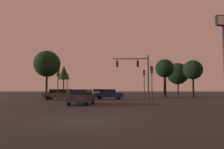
{
  "coord_description": "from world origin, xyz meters",
  "views": [
    {
      "loc": [
        1.67,
        -9.88,
        1.58
      ],
      "look_at": [
        1.05,
        17.39,
        3.59
      ],
      "focal_mm": 31.22,
      "sensor_mm": 36.0,
      "label": 1
    }
  ],
  "objects_px": {
    "traffic_signal_mast_arm": "(137,69)",
    "traffic_light_corner_left": "(67,81)",
    "car_parked_lot": "(66,93)",
    "tree_center_horizon": "(47,64)",
    "car_far_lane": "(98,92)",
    "tree_right_cluster": "(64,73)",
    "car_crossing_right": "(109,94)",
    "tree_lot_edge": "(178,74)",
    "traffic_light_far_side": "(144,78)",
    "traffic_light_median": "(58,78)",
    "car_crossing_left": "(60,94)",
    "store_sign_illuminated": "(224,41)",
    "car_nearside_lane": "(82,97)",
    "tree_behind_sign": "(193,70)",
    "tree_left_far": "(165,69)",
    "traffic_light_corner_right": "(152,76)"
  },
  "relations": [
    {
      "from": "tree_lot_edge",
      "to": "traffic_signal_mast_arm",
      "type": "bearing_deg",
      "value": -122.66
    },
    {
      "from": "traffic_light_corner_left",
      "to": "traffic_light_median",
      "type": "xyz_separation_m",
      "value": [
        0.69,
        -7.3,
        0.04
      ]
    },
    {
      "from": "traffic_light_corner_left",
      "to": "tree_lot_edge",
      "type": "height_order",
      "value": "tree_lot_edge"
    },
    {
      "from": "tree_right_cluster",
      "to": "car_crossing_left",
      "type": "bearing_deg",
      "value": -75.91
    },
    {
      "from": "car_far_lane",
      "to": "tree_left_far",
      "type": "distance_m",
      "value": 14.92
    },
    {
      "from": "tree_center_horizon",
      "to": "car_crossing_left",
      "type": "bearing_deg",
      "value": -56.96
    },
    {
      "from": "traffic_signal_mast_arm",
      "to": "traffic_light_median",
      "type": "relative_size",
      "value": 1.61
    },
    {
      "from": "car_nearside_lane",
      "to": "tree_right_cluster",
      "type": "xyz_separation_m",
      "value": [
        -10.67,
        32.17,
        5.16
      ]
    },
    {
      "from": "store_sign_illuminated",
      "to": "tree_right_cluster",
      "type": "relative_size",
      "value": 1.07
    },
    {
      "from": "traffic_light_corner_left",
      "to": "store_sign_illuminated",
      "type": "height_order",
      "value": "store_sign_illuminated"
    },
    {
      "from": "traffic_signal_mast_arm",
      "to": "traffic_light_corner_left",
      "type": "relative_size",
      "value": 1.64
    },
    {
      "from": "traffic_light_corner_left",
      "to": "tree_left_far",
      "type": "height_order",
      "value": "tree_left_far"
    },
    {
      "from": "car_crossing_right",
      "to": "tree_lot_edge",
      "type": "relative_size",
      "value": 0.56
    },
    {
      "from": "traffic_signal_mast_arm",
      "to": "traffic_light_corner_right",
      "type": "height_order",
      "value": "traffic_signal_mast_arm"
    },
    {
      "from": "car_crossing_right",
      "to": "tree_center_horizon",
      "type": "height_order",
      "value": "tree_center_horizon"
    },
    {
      "from": "traffic_light_corner_left",
      "to": "car_far_lane",
      "type": "height_order",
      "value": "traffic_light_corner_left"
    },
    {
      "from": "traffic_light_median",
      "to": "traffic_light_far_side",
      "type": "height_order",
      "value": "traffic_light_far_side"
    },
    {
      "from": "traffic_light_far_side",
      "to": "car_crossing_left",
      "type": "xyz_separation_m",
      "value": [
        -13.01,
        -5.85,
        -2.62
      ]
    },
    {
      "from": "tree_center_horizon",
      "to": "car_far_lane",
      "type": "bearing_deg",
      "value": 41.02
    },
    {
      "from": "traffic_light_corner_left",
      "to": "store_sign_illuminated",
      "type": "distance_m",
      "value": 22.97
    },
    {
      "from": "car_parked_lot",
      "to": "store_sign_illuminated",
      "type": "bearing_deg",
      "value": -46.72
    },
    {
      "from": "traffic_light_corner_right",
      "to": "traffic_light_median",
      "type": "height_order",
      "value": "traffic_light_corner_right"
    },
    {
      "from": "car_crossing_right",
      "to": "tree_behind_sign",
      "type": "height_order",
      "value": "tree_behind_sign"
    },
    {
      "from": "car_far_lane",
      "to": "tree_left_far",
      "type": "relative_size",
      "value": 0.59
    },
    {
      "from": "traffic_light_corner_right",
      "to": "tree_behind_sign",
      "type": "xyz_separation_m",
      "value": [
        8.31,
        8.13,
        1.58
      ]
    },
    {
      "from": "traffic_light_corner_left",
      "to": "car_nearside_lane",
      "type": "distance_m",
      "value": 13.0
    },
    {
      "from": "car_far_lane",
      "to": "tree_right_cluster",
      "type": "height_order",
      "value": "tree_right_cluster"
    },
    {
      "from": "tree_center_horizon",
      "to": "traffic_light_median",
      "type": "bearing_deg",
      "value": -63.35
    },
    {
      "from": "traffic_signal_mast_arm",
      "to": "traffic_light_corner_left",
      "type": "distance_m",
      "value": 11.74
    },
    {
      "from": "car_parked_lot",
      "to": "tree_center_horizon",
      "type": "distance_m",
      "value": 7.47
    },
    {
      "from": "car_nearside_lane",
      "to": "car_crossing_right",
      "type": "xyz_separation_m",
      "value": [
        2.37,
        9.5,
        -0.0
      ]
    },
    {
      "from": "traffic_light_median",
      "to": "tree_behind_sign",
      "type": "relative_size",
      "value": 0.64
    },
    {
      "from": "traffic_light_far_side",
      "to": "car_crossing_left",
      "type": "relative_size",
      "value": 1.03
    },
    {
      "from": "traffic_signal_mast_arm",
      "to": "car_parked_lot",
      "type": "relative_size",
      "value": 1.47
    },
    {
      "from": "car_nearside_lane",
      "to": "traffic_signal_mast_arm",
      "type": "bearing_deg",
      "value": 53.19
    },
    {
      "from": "tree_behind_sign",
      "to": "car_parked_lot",
      "type": "bearing_deg",
      "value": 163.28
    },
    {
      "from": "traffic_light_corner_left",
      "to": "tree_right_cluster",
      "type": "height_order",
      "value": "tree_right_cluster"
    },
    {
      "from": "car_parked_lot",
      "to": "store_sign_illuminated",
      "type": "xyz_separation_m",
      "value": [
        20.24,
        -21.5,
        5.27
      ]
    },
    {
      "from": "traffic_signal_mast_arm",
      "to": "traffic_light_far_side",
      "type": "bearing_deg",
      "value": 71.5
    },
    {
      "from": "car_crossing_right",
      "to": "tree_lot_edge",
      "type": "height_order",
      "value": "tree_lot_edge"
    },
    {
      "from": "car_crossing_right",
      "to": "tree_right_cluster",
      "type": "xyz_separation_m",
      "value": [
        -13.03,
        22.67,
        5.16
      ]
    },
    {
      "from": "car_nearside_lane",
      "to": "store_sign_illuminated",
      "type": "height_order",
      "value": "store_sign_illuminated"
    },
    {
      "from": "traffic_light_far_side",
      "to": "tree_left_far",
      "type": "relative_size",
      "value": 0.65
    },
    {
      "from": "store_sign_illuminated",
      "to": "tree_center_horizon",
      "type": "height_order",
      "value": "tree_center_horizon"
    },
    {
      "from": "traffic_light_median",
      "to": "car_far_lane",
      "type": "bearing_deg",
      "value": 79.38
    },
    {
      "from": "store_sign_illuminated",
      "to": "tree_right_cluster",
      "type": "bearing_deg",
      "value": 125.48
    },
    {
      "from": "car_nearside_lane",
      "to": "tree_right_cluster",
      "type": "relative_size",
      "value": 0.61
    },
    {
      "from": "car_nearside_lane",
      "to": "tree_right_cluster",
      "type": "bearing_deg",
      "value": 108.34
    },
    {
      "from": "traffic_light_corner_left",
      "to": "traffic_light_far_side",
      "type": "xyz_separation_m",
      "value": [
        12.94,
        2.08,
        0.56
      ]
    },
    {
      "from": "traffic_light_corner_left",
      "to": "traffic_light_far_side",
      "type": "relative_size",
      "value": 0.83
    }
  ]
}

